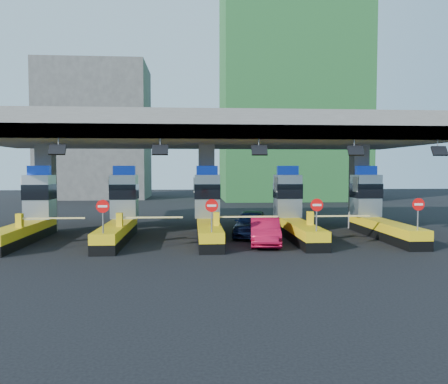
{
  "coord_description": "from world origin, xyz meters",
  "views": [
    {
      "loc": [
        -0.89,
        -24.89,
        3.95
      ],
      "look_at": [
        0.91,
        0.0,
        2.64
      ],
      "focal_mm": 35.0,
      "sensor_mm": 36.0,
      "label": 1
    }
  ],
  "objects": [
    {
      "name": "toll_lane_left",
      "position": [
        -5.0,
        0.28,
        1.4
      ],
      "size": [
        4.43,
        8.0,
        4.16
      ],
      "color": "black",
      "rests_on": "ground"
    },
    {
      "name": "ground",
      "position": [
        0.0,
        0.0,
        0.0
      ],
      "size": [
        120.0,
        120.0,
        0.0
      ],
      "primitive_type": "plane",
      "color": "black",
      "rests_on": "ground"
    },
    {
      "name": "toll_lane_center",
      "position": [
        0.0,
        0.28,
        1.4
      ],
      "size": [
        4.43,
        8.0,
        4.16
      ],
      "color": "black",
      "rests_on": "ground"
    },
    {
      "name": "toll_canopy",
      "position": [
        0.0,
        2.87,
        6.13
      ],
      "size": [
        28.0,
        12.09,
        7.0
      ],
      "color": "slate",
      "rests_on": "ground"
    },
    {
      "name": "toll_lane_far_right",
      "position": [
        10.0,
        0.28,
        1.4
      ],
      "size": [
        4.43,
        8.0,
        4.16
      ],
      "color": "black",
      "rests_on": "ground"
    },
    {
      "name": "toll_lane_far_left",
      "position": [
        -10.0,
        0.28,
        1.4
      ],
      "size": [
        4.43,
        8.0,
        4.16
      ],
      "color": "black",
      "rests_on": "ground"
    },
    {
      "name": "van",
      "position": [
        2.55,
        0.39,
        0.78
      ],
      "size": [
        2.83,
        4.88,
        1.56
      ],
      "primitive_type": "imported",
      "rotation": [
        0.0,
        0.0,
        -0.23
      ],
      "color": "black",
      "rests_on": "ground"
    },
    {
      "name": "bg_building_scaffold",
      "position": [
        12.0,
        32.0,
        14.0
      ],
      "size": [
        18.0,
        12.0,
        28.0
      ],
      "primitive_type": "cube",
      "color": "#1E5926",
      "rests_on": "ground"
    },
    {
      "name": "red_car",
      "position": [
        2.89,
        -2.46,
        0.7
      ],
      "size": [
        2.01,
        4.42,
        1.4
      ],
      "primitive_type": "imported",
      "rotation": [
        0.0,
        0.0,
        -0.13
      ],
      "color": "#B10D2E",
      "rests_on": "ground"
    },
    {
      "name": "toll_lane_right",
      "position": [
        5.0,
        0.28,
        1.4
      ],
      "size": [
        4.43,
        8.0,
        4.16
      ],
      "color": "black",
      "rests_on": "ground"
    },
    {
      "name": "bg_building_concrete",
      "position": [
        -14.0,
        36.0,
        9.0
      ],
      "size": [
        14.0,
        10.0,
        18.0
      ],
      "primitive_type": "cube",
      "color": "#4C4C49",
      "rests_on": "ground"
    }
  ]
}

